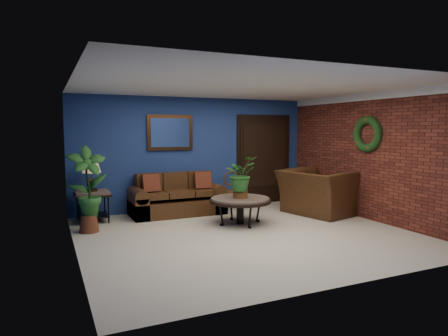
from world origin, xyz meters
name	(u,v)px	position (x,y,z in m)	size (l,w,h in m)	color
floor	(246,234)	(0.00, 0.00, 0.00)	(5.50, 5.50, 0.00)	beige
wall_back	(196,153)	(0.00, 2.50, 1.25)	(5.50, 0.04, 2.50)	navy
wall_left	(73,168)	(-2.75, 0.00, 1.25)	(0.04, 5.00, 2.50)	navy
wall_right_brick	(371,157)	(2.75, 0.00, 1.25)	(0.04, 5.00, 2.50)	maroon
ceiling	(247,86)	(0.00, 0.00, 2.50)	(5.50, 5.00, 0.02)	white
crown_molding	(372,96)	(2.72, 0.00, 2.43)	(0.03, 5.00, 0.14)	white
wall_mirror	(170,133)	(-0.60, 2.46, 1.72)	(1.02, 0.06, 0.77)	#452813
closet_door	(264,160)	(1.75, 2.47, 1.05)	(1.44, 0.06, 2.18)	black
wreath	(367,134)	(2.69, 0.05, 1.70)	(0.72, 0.72, 0.16)	black
sofa	(177,200)	(-0.59, 2.07, 0.29)	(1.95, 0.84, 0.88)	#492915
coffee_table	(240,201)	(0.23, 0.71, 0.44)	(1.17, 1.17, 0.50)	#4E4844
end_table	(92,198)	(-2.30, 2.05, 0.46)	(0.66, 0.66, 0.60)	#4E4844
table_lamp	(92,172)	(-2.30, 2.05, 0.98)	(0.35, 0.35, 0.59)	#452813
side_chair	(232,188)	(0.73, 2.11, 0.48)	(0.42, 0.42, 0.85)	#502E16
armchair	(318,192)	(2.15, 0.84, 0.47)	(1.43, 1.25, 0.93)	#492915
coffee_plant	(240,175)	(0.23, 0.71, 0.94)	(0.73, 0.68, 0.79)	brown
floor_plant	(325,195)	(2.35, 0.86, 0.39)	(0.41, 0.37, 0.76)	brown
tall_plant	(88,185)	(-2.45, 1.26, 0.82)	(0.72, 0.53, 1.52)	brown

